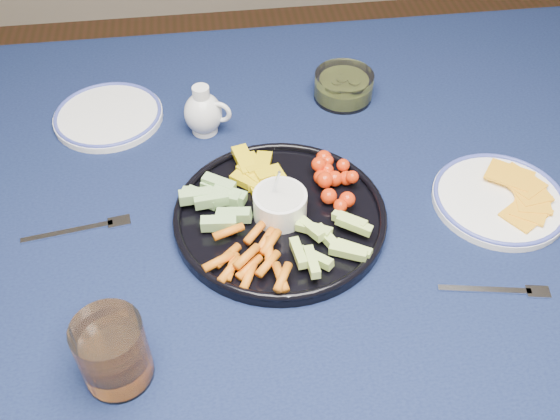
{
  "coord_description": "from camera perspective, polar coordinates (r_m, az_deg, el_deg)",
  "views": [
    {
      "loc": [
        -0.06,
        -0.71,
        1.46
      ],
      "look_at": [
        0.03,
        -0.06,
        0.77
      ],
      "focal_mm": 40.0,
      "sensor_mm": 36.0,
      "label": 1
    }
  ],
  "objects": [
    {
      "name": "creamer_pitcher",
      "position": [
        1.12,
        -6.99,
        8.82
      ],
      "size": [
        0.08,
        0.07,
        0.09
      ],
      "color": "white",
      "rests_on": "dining_table"
    },
    {
      "name": "side_plate_extra",
      "position": [
        1.2,
        -15.43,
        8.34
      ],
      "size": [
        0.2,
        0.2,
        0.02
      ],
      "color": "white",
      "rests_on": "dining_table"
    },
    {
      "name": "fork_right",
      "position": [
        0.94,
        19.74,
        -6.96
      ],
      "size": [
        0.16,
        0.04,
        0.0
      ],
      "color": "silver",
      "rests_on": "dining_table"
    },
    {
      "name": "fork_left",
      "position": [
        1.0,
        -17.32,
        -1.62
      ],
      "size": [
        0.17,
        0.04,
        0.0
      ],
      "color": "silver",
      "rests_on": "dining_table"
    },
    {
      "name": "dining_table",
      "position": [
        1.07,
        -1.82,
        -2.23
      ],
      "size": [
        1.67,
        1.07,
        0.75
      ],
      "color": "#492C18",
      "rests_on": "ground"
    },
    {
      "name": "cheese_plate",
      "position": [
        1.05,
        19.44,
        1.06
      ],
      "size": [
        0.21,
        0.21,
        0.02
      ],
      "color": "white",
      "rests_on": "dining_table"
    },
    {
      "name": "crudite_platter",
      "position": [
        0.96,
        -0.14,
        -0.27
      ],
      "size": [
        0.33,
        0.33,
        0.11
      ],
      "color": "black",
      "rests_on": "dining_table"
    },
    {
      "name": "pickle_bowl",
      "position": [
        1.21,
        5.83,
        11.11
      ],
      "size": [
        0.11,
        0.11,
        0.05
      ],
      "color": "silver",
      "rests_on": "dining_table"
    },
    {
      "name": "juice_tumbler",
      "position": [
        0.8,
        -14.93,
        -12.67
      ],
      "size": [
        0.09,
        0.09,
        0.1
      ],
      "color": "silver",
      "rests_on": "dining_table"
    }
  ]
}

